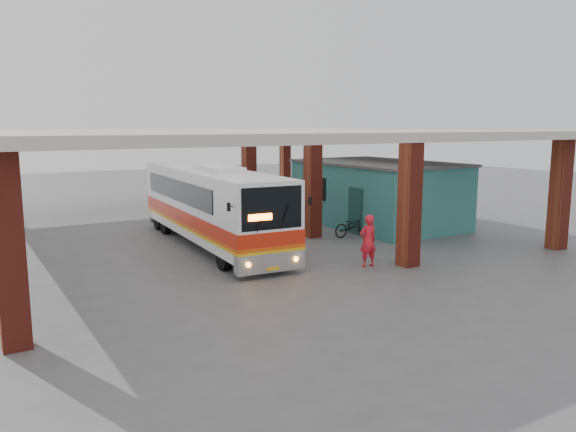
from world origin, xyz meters
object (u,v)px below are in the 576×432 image
(coach_bus, at_px, (211,206))
(red_chair, at_px, (306,216))
(pedestrian, at_px, (368,241))
(motorcycle, at_px, (352,225))

(coach_bus, bearing_deg, red_chair, 27.26)
(coach_bus, height_order, pedestrian, coach_bus)
(coach_bus, distance_m, pedestrian, 6.85)
(coach_bus, relative_size, pedestrian, 6.30)
(red_chair, bearing_deg, coach_bus, -155.82)
(coach_bus, distance_m, motorcycle, 6.32)
(motorcycle, xyz_separation_m, pedestrian, (-2.81, -4.50, 0.42))
(pedestrian, height_order, red_chair, pedestrian)
(coach_bus, xyz_separation_m, red_chair, (6.34, 2.77, -1.32))
(motorcycle, bearing_deg, coach_bus, 75.73)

